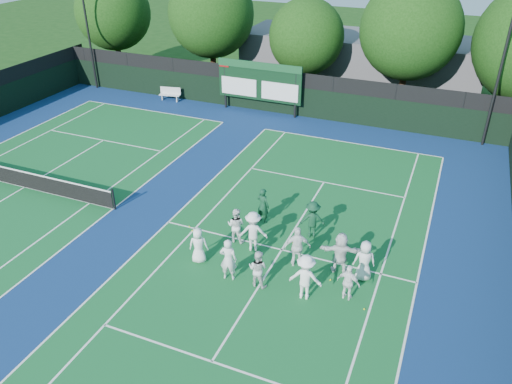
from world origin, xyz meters
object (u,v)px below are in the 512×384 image
at_px(scoreboard, 259,82).
at_px(bench, 170,93).
at_px(tennis_net, 23,179).
at_px(coach_left, 263,205).

bearing_deg(scoreboard, bench, -178.25).
xyz_separation_m(tennis_net, bench, (-0.03, 14.37, 0.04)).
distance_m(tennis_net, coach_left, 12.58).
xyz_separation_m(scoreboard, bench, (-7.02, -0.21, -1.66)).
distance_m(tennis_net, bench, 14.37).
bearing_deg(bench, coach_left, -45.37).
height_order(bench, coach_left, coach_left).
xyz_separation_m(scoreboard, coach_left, (5.47, -12.87, -1.33)).
distance_m(bench, coach_left, 17.79).
distance_m(scoreboard, tennis_net, 16.26).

